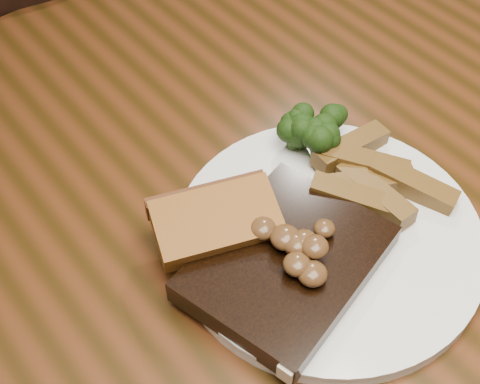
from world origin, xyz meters
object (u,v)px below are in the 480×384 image
(plate, at_px, (328,238))
(steak, at_px, (287,263))
(dining_table, at_px, (242,277))
(potato_wedges, at_px, (384,181))
(garlic_bread, at_px, (217,235))

(plate, xyz_separation_m, steak, (-0.06, -0.01, 0.02))
(plate, distance_m, steak, 0.06)
(dining_table, bearing_deg, plate, -52.86)
(dining_table, height_order, steak, steak)
(steak, height_order, potato_wedges, steak)
(plate, relative_size, steak, 1.68)
(plate, height_order, garlic_bread, garlic_bread)
(steak, relative_size, potato_wedges, 1.52)
(potato_wedges, bearing_deg, dining_table, 155.52)
(steak, bearing_deg, plate, -9.45)
(plate, bearing_deg, potato_wedges, 5.38)
(steak, distance_m, garlic_bread, 0.07)
(steak, height_order, garlic_bread, steak)
(dining_table, xyz_separation_m, garlic_bread, (-0.04, -0.01, 0.12))
(potato_wedges, bearing_deg, steak, -174.64)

